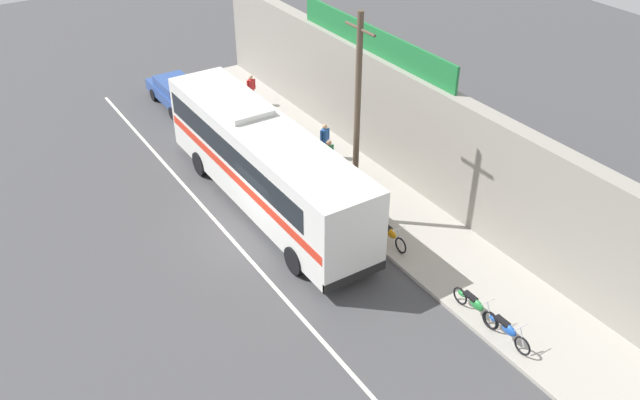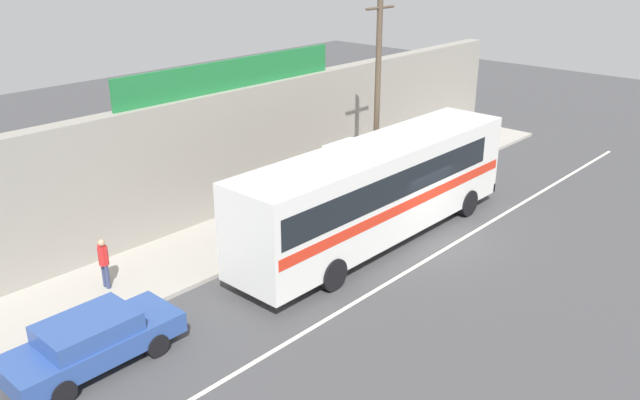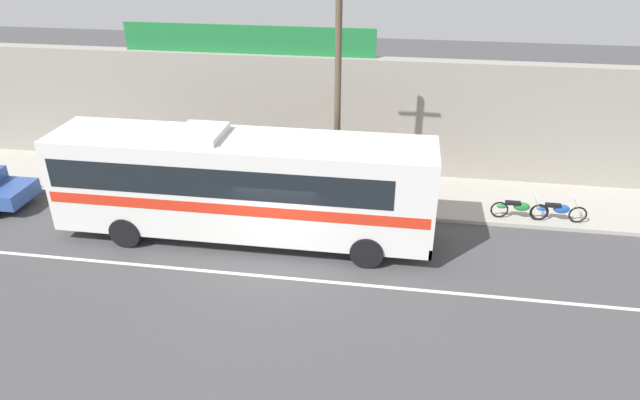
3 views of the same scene
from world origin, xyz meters
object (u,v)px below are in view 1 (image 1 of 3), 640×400
object	(u,v)px
motorcycle_red	(506,329)
parked_car	(177,92)
pedestrian_near_shop	(325,138)
utility_pole	(357,121)
motorcycle_orange	(389,233)
intercity_bus	(263,160)
pedestrian_far_right	(251,88)
motorcycle_blue	(474,304)
pedestrian_far_left	(329,155)

from	to	relation	value
motorcycle_red	parked_car	bearing A→B (deg)	-175.21
motorcycle_red	pedestrian_near_shop	distance (m)	12.50
parked_car	utility_pole	world-z (taller)	utility_pole
motorcycle_red	motorcycle_orange	bearing A→B (deg)	179.63
intercity_bus	pedestrian_far_right	xyz separation A→B (m)	(-8.33, 3.83, -1.01)
intercity_bus	parked_car	distance (m)	10.67
motorcycle_blue	pedestrian_far_left	size ratio (longest dim) A/B	1.14
pedestrian_far_right	pedestrian_far_left	bearing A→B (deg)	-4.19
motorcycle_red	motorcycle_orange	world-z (taller)	same
motorcycle_red	intercity_bus	bearing A→B (deg)	-167.05
utility_pole	motorcycle_blue	bearing A→B (deg)	1.05
intercity_bus	utility_pole	size ratio (longest dim) A/B	1.52
utility_pole	motorcycle_orange	distance (m)	4.26
motorcycle_orange	pedestrian_near_shop	distance (m)	6.75
motorcycle_red	motorcycle_orange	distance (m)	5.83
utility_pole	motorcycle_red	bearing A→B (deg)	1.09
parked_car	pedestrian_near_shop	bearing A→B (deg)	20.34
parked_car	pedestrian_far_right	xyz separation A→B (m)	(2.23, 3.15, 0.32)
motorcycle_red	pedestrian_far_left	bearing A→B (deg)	175.94
parked_car	pedestrian_near_shop	xyz separation A→B (m)	(8.86, 3.28, 0.36)
motorcycle_red	motorcycle_blue	distance (m)	1.35
pedestrian_near_shop	parked_car	bearing A→B (deg)	-159.66
parked_car	motorcycle_orange	xyz separation A→B (m)	(15.42, 1.82, -0.17)
intercity_bus	utility_pole	world-z (taller)	utility_pole
motorcycle_orange	motorcycle_red	bearing A→B (deg)	-0.37
intercity_bus	pedestrian_near_shop	world-z (taller)	intercity_bus
parked_car	motorcycle_red	xyz separation A→B (m)	(21.25, 1.78, -0.17)
motorcycle_blue	utility_pole	bearing A→B (deg)	-178.95
motorcycle_orange	pedestrian_far_right	distance (m)	13.26
intercity_bus	pedestrian_far_right	size ratio (longest dim) A/B	7.74
pedestrian_far_right	pedestrian_near_shop	distance (m)	6.62
pedestrian_far_right	pedestrian_far_left	xyz separation A→B (m)	(8.05, -0.59, 0.08)
utility_pole	motorcycle_red	size ratio (longest dim) A/B	4.28
motorcycle_red	pedestrian_near_shop	world-z (taller)	pedestrian_near_shop
intercity_bus	motorcycle_blue	xyz separation A→B (m)	(9.33, 2.43, -1.50)
motorcycle_red	pedestrian_far_left	world-z (taller)	pedestrian_far_left
motorcycle_red	motorcycle_blue	xyz separation A→B (m)	(-1.35, -0.03, 0.00)
pedestrian_far_right	intercity_bus	bearing A→B (deg)	-24.66
motorcycle_orange	parked_car	bearing A→B (deg)	-173.28
utility_pole	motorcycle_orange	size ratio (longest dim) A/B	4.24
parked_car	motorcycle_orange	world-z (taller)	parked_car
utility_pole	motorcycle_orange	world-z (taller)	utility_pole
motorcycle_blue	intercity_bus	bearing A→B (deg)	-165.43
parked_car	intercity_bus	bearing A→B (deg)	-3.67
motorcycle_blue	pedestrian_far_left	distance (m)	9.67
motorcycle_orange	utility_pole	bearing A→B (deg)	-174.61
intercity_bus	utility_pole	distance (m)	4.34
utility_pole	pedestrian_far_right	xyz separation A→B (m)	(-11.22, 1.52, -3.28)
parked_car	motorcycle_orange	bearing A→B (deg)	6.72
motorcycle_blue	motorcycle_orange	bearing A→B (deg)	179.14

